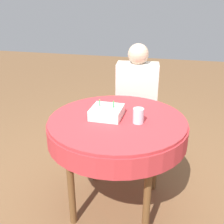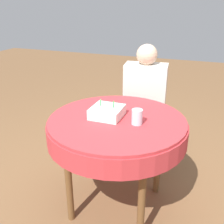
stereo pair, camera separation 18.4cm
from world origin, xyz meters
name	(u,v)px [view 1 (the left image)]	position (x,y,z in m)	size (l,w,h in m)	color
ground_plane	(117,203)	(0.00, 0.00, 0.00)	(12.00, 12.00, 0.00)	brown
dining_table	(117,130)	(0.00, 0.00, 0.67)	(0.99, 0.99, 0.77)	#BC3338
chair	(136,114)	(0.01, 0.82, 0.46)	(0.45, 0.45, 0.84)	brown
person	(137,94)	(0.02, 0.73, 0.70)	(0.41, 0.34, 1.18)	#DBB293
birthday_cake	(107,112)	(-0.08, 0.01, 0.80)	(0.22, 0.22, 0.12)	white
drinking_glass	(138,116)	(0.15, -0.03, 0.82)	(0.07, 0.07, 0.10)	silver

